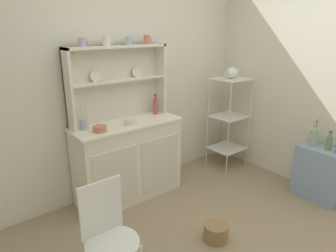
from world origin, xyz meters
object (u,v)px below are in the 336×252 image
at_px(hutch_shelf_unit, 117,78).
at_px(bakers_rack, 229,114).
at_px(utensil_jar, 84,124).
at_px(floor_basket, 216,232).
at_px(cup_lilac_0, 82,42).
at_px(flower_vase, 314,136).
at_px(bowl_mixing_large, 100,129).
at_px(jam_bottle, 155,106).
at_px(oil_bottle, 329,143).
at_px(side_shelf_blue, 319,173).
at_px(wire_chair, 108,231).
at_px(hutch_cabinet, 129,159).
at_px(porcelain_teapot, 232,73).

xyz_separation_m(hutch_shelf_unit, bakers_rack, (1.46, -0.31, -0.58)).
bearing_deg(utensil_jar, floor_basket, -61.84).
xyz_separation_m(cup_lilac_0, flower_vase, (1.96, -1.33, -0.99)).
bearing_deg(cup_lilac_0, bowl_mixing_large, -84.63).
height_order(jam_bottle, oil_bottle, jam_bottle).
relative_size(side_shelf_blue, bowl_mixing_large, 4.30).
bearing_deg(jam_bottle, side_shelf_blue, -50.40).
bearing_deg(utensil_jar, wire_chair, -107.75).
bearing_deg(bakers_rack, oil_bottle, -83.39).
relative_size(hutch_cabinet, side_shelf_blue, 2.00).
relative_size(hutch_cabinet, floor_basket, 5.36).
bearing_deg(floor_basket, flower_vase, -3.65).
distance_m(hutch_cabinet, flower_vase, 2.02).
bearing_deg(side_shelf_blue, hutch_shelf_unit, 137.03).
relative_size(bakers_rack, flower_vase, 3.54).
distance_m(bakers_rack, porcelain_teapot, 0.54).
relative_size(utensil_jar, flower_vase, 0.71).
bearing_deg(oil_bottle, bowl_mixing_large, 146.22).
xyz_separation_m(hutch_cabinet, floor_basket, (0.21, -1.11, -0.36)).
distance_m(bakers_rack, wire_chair, 2.42).
distance_m(flower_vase, oil_bottle, 0.17).
xyz_separation_m(bakers_rack, porcelain_teapot, (-0.00, -0.00, 0.54)).
relative_size(bakers_rack, utensil_jar, 5.02).
bearing_deg(utensil_jar, bowl_mixing_large, -59.04).
xyz_separation_m(flower_vase, oil_bottle, (0.00, -0.17, -0.02)).
distance_m(hutch_cabinet, bakers_rack, 1.49).
height_order(flower_vase, oil_bottle, flower_vase).
height_order(hutch_shelf_unit, floor_basket, hutch_shelf_unit).
height_order(porcelain_teapot, flower_vase, porcelain_teapot).
xyz_separation_m(hutch_shelf_unit, utensil_jar, (-0.43, -0.09, -0.39)).
xyz_separation_m(side_shelf_blue, bowl_mixing_large, (-1.94, 1.25, 0.59)).
height_order(side_shelf_blue, flower_vase, flower_vase).
bearing_deg(bakers_rack, flower_vase, -82.36).
bearing_deg(jam_bottle, bakers_rack, -12.60).
xyz_separation_m(side_shelf_blue, wire_chair, (-2.39, 0.29, 0.23)).
bearing_deg(porcelain_teapot, utensil_jar, 173.34).
xyz_separation_m(utensil_jar, flower_vase, (2.03, -1.28, -0.23)).
bearing_deg(wire_chair, porcelain_teapot, 40.46).
bearing_deg(jam_bottle, wire_chair, -137.46).
relative_size(hutch_cabinet, bakers_rack, 0.98).
height_order(jam_bottle, porcelain_teapot, porcelain_teapot).
bearing_deg(side_shelf_blue, wire_chair, 173.10).
height_order(bowl_mixing_large, flower_vase, flower_vase).
height_order(hutch_shelf_unit, oil_bottle, hutch_shelf_unit).
xyz_separation_m(bowl_mixing_large, utensil_jar, (-0.09, 0.15, 0.03)).
height_order(hutch_cabinet, flower_vase, flower_vase).
distance_m(floor_basket, flower_vase, 1.52).
relative_size(bowl_mixing_large, jam_bottle, 0.60).
height_order(hutch_shelf_unit, porcelain_teapot, hutch_shelf_unit).
bearing_deg(utensil_jar, jam_bottle, 0.54).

